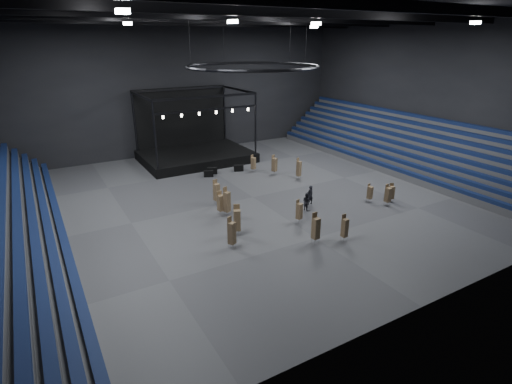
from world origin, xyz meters
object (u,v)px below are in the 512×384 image
chair_stack_1 (253,163)px  man_center (310,195)px  chair_stack_7 (221,202)px  stage (194,149)px  chair_stack_11 (392,192)px  flight_case_right (239,168)px  chair_stack_2 (237,220)px  flight_case_left (209,174)px  crew_member (307,202)px  chair_stack_5 (345,227)px  chair_stack_13 (299,168)px  chair_stack_12 (370,192)px  flight_case_mid (212,171)px  chair_stack_3 (227,201)px  chair_stack_0 (316,228)px  chair_stack_6 (217,192)px  chair_stack_8 (299,211)px  chair_stack_10 (232,233)px  chair_stack_9 (274,164)px  chair_stack_4 (388,194)px

chair_stack_1 → man_center: size_ratio=1.10×
chair_stack_1 → chair_stack_7: (-9.03, -9.76, 0.09)m
stage → chair_stack_11: 26.83m
flight_case_right → chair_stack_2: 17.47m
flight_case_left → crew_member: (4.09, -13.92, 0.50)m
chair_stack_5 → chair_stack_11: (9.72, 3.95, -0.15)m
chair_stack_1 → chair_stack_13: (3.26, -5.00, 0.16)m
chair_stack_12 → flight_case_right: bearing=96.6°
flight_case_mid → chair_stack_3: bearing=-107.9°
stage → chair_stack_1: stage is taller
chair_stack_5 → chair_stack_0: bearing=155.8°
stage → chair_stack_13: (7.52, -13.83, -0.15)m
chair_stack_7 → chair_stack_1: bearing=40.2°
chair_stack_0 → man_center: 8.13m
flight_case_right → chair_stack_1: size_ratio=0.54×
chair_stack_5 → crew_member: bearing=76.0°
chair_stack_2 → crew_member: size_ratio=1.56×
flight_case_left → chair_stack_7: 11.40m
chair_stack_6 → stage: bearing=65.4°
flight_case_right → chair_stack_8: 16.17m
chair_stack_13 → man_center: 7.72m
chair_stack_2 → chair_stack_7: chair_stack_2 is taller
chair_stack_5 → chair_stack_8: chair_stack_5 is taller
chair_stack_5 → chair_stack_10: chair_stack_10 is taller
flight_case_right → chair_stack_6: (-6.87, -8.45, 0.95)m
chair_stack_0 → man_center: chair_stack_0 is taller
chair_stack_11 → chair_stack_13: chair_stack_13 is taller
flight_case_left → flight_case_right: 4.13m
flight_case_left → stage: bearing=80.7°
chair_stack_5 → chair_stack_8: (-1.15, 4.63, -0.04)m
chair_stack_6 → chair_stack_9: chair_stack_6 is taller
chair_stack_6 → chair_stack_11: chair_stack_6 is taller
flight_case_left → chair_stack_1: (5.54, -1.07, 0.77)m
chair_stack_4 → chair_stack_11: 1.16m
chair_stack_5 → chair_stack_7: bearing=119.5°
chair_stack_5 → chair_stack_12: chair_stack_5 is taller
chair_stack_7 → chair_stack_0: bearing=-71.7°
flight_case_left → chair_stack_2: (-4.07, -15.24, 1.03)m
chair_stack_3 → chair_stack_5: (6.04, -9.19, -0.24)m
chair_stack_2 → chair_stack_9: size_ratio=1.12×
chair_stack_8 → chair_stack_13: bearing=34.2°
chair_stack_7 → man_center: (8.73, -2.10, -0.26)m
flight_case_left → chair_stack_2: chair_stack_2 is taller
flight_case_right → chair_stack_3: 13.54m
chair_stack_7 → man_center: chair_stack_7 is taller
chair_stack_0 → chair_stack_8: bearing=68.4°
stage → chair_stack_7: 19.18m
flight_case_right → chair_stack_10: size_ratio=0.43×
chair_stack_0 → stage: bearing=83.8°
chair_stack_5 → chair_stack_12: bearing=28.5°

